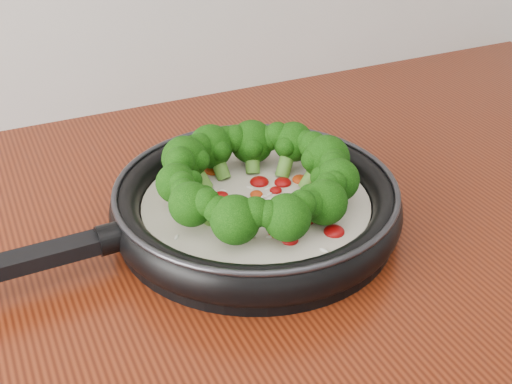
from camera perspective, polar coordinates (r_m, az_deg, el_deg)
name	(u,v)px	position (r m, az deg, el deg)	size (l,w,h in m)	color
skillet	(254,199)	(0.82, -0.16, -0.56)	(0.56, 0.37, 0.10)	black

